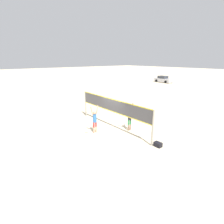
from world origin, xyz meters
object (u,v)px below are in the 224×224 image
at_px(volleyball_net, 112,107).
at_px(parked_car_near, 163,79).
at_px(player_spiker, 95,119).
at_px(player_blocker, 130,116).
at_px(volleyball, 87,131).
at_px(gear_bag, 158,144).

distance_m(volleyball_net, parked_car_near, 31.51).
relative_size(volleyball_net, player_spiker, 3.88).
bearing_deg(player_blocker, player_spiker, -29.93).
bearing_deg(player_spiker, volleyball, 140.91).
bearing_deg(gear_bag, volleyball, -154.05).
height_order(volleyball_net, player_blocker, volleyball_net).
xyz_separation_m(gear_bag, parked_car_near, (-18.90, 27.80, 0.53)).
height_order(volleyball, parked_car_near, parked_car_near).
height_order(volleyball_net, volleyball, volleyball_net).
xyz_separation_m(player_spiker, volleyball, (-0.40, -0.49, -1.02)).
relative_size(player_spiker, player_blocker, 0.97).
xyz_separation_m(player_blocker, gear_bag, (3.12, -0.49, -1.02)).
relative_size(gear_bag, parked_car_near, 0.11).
relative_size(volleyball_net, volleyball, 37.51).
distance_m(volleyball_net, player_spiker, 1.80).
relative_size(player_blocker, gear_bag, 4.48).
height_order(volleyball_net, gear_bag, volleyball_net).
height_order(player_spiker, gear_bag, player_spiker).
bearing_deg(parked_car_near, player_spiker, -60.52).
xyz_separation_m(player_spiker, player_blocker, (1.36, 2.37, 0.04)).
xyz_separation_m(volleyball_net, volleyball, (-0.42, -2.18, -1.65)).
relative_size(volleyball, gear_bag, 0.45).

